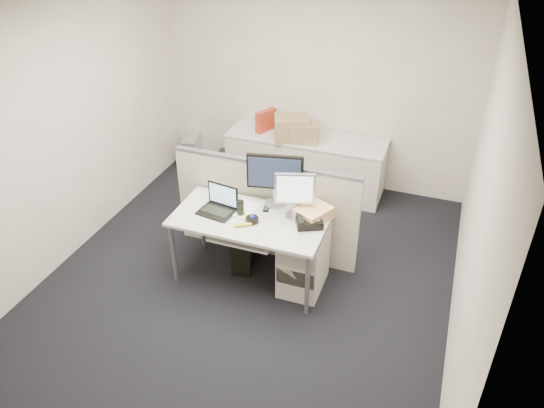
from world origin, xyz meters
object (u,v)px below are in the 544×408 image
at_px(desk, 249,224).
at_px(laptop, 216,202).
at_px(monitor_main, 275,180).
at_px(desk_phone, 309,222).

bearing_deg(desk, laptop, -176.62).
distance_m(desk, monitor_main, 0.49).
bearing_deg(laptop, desk, 11.77).
height_order(laptop, desk_phone, laptop).
bearing_deg(monitor_main, desk_phone, -40.70).
bearing_deg(monitor_main, laptop, -156.71).
relative_size(monitor_main, laptop, 1.62).
xyz_separation_m(monitor_main, laptop, (-0.49, -0.34, -0.15)).
distance_m(desk, laptop, 0.39).
distance_m(desk, desk_phone, 0.59).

